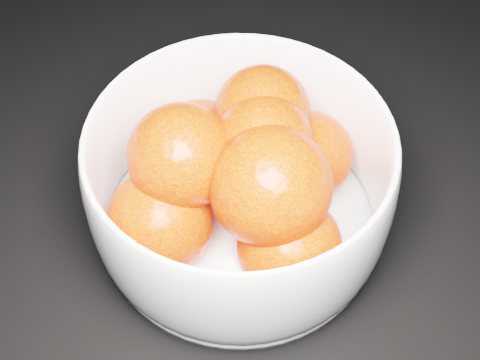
% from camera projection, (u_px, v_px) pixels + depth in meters
% --- Properties ---
extents(ground, '(3.00, 3.00, 0.00)m').
position_uv_depth(ground, '(124.00, 18.00, 0.75)').
color(ground, black).
rests_on(ground, ground).
extents(bowl, '(0.24, 0.24, 0.12)m').
position_uv_depth(bowl, '(240.00, 185.00, 0.53)').
color(bowl, white).
rests_on(bowl, ground).
extents(orange_pile, '(0.19, 0.19, 0.13)m').
position_uv_depth(orange_pile, '(241.00, 174.00, 0.51)').
color(orange_pile, '#FF2E0B').
rests_on(orange_pile, bowl).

